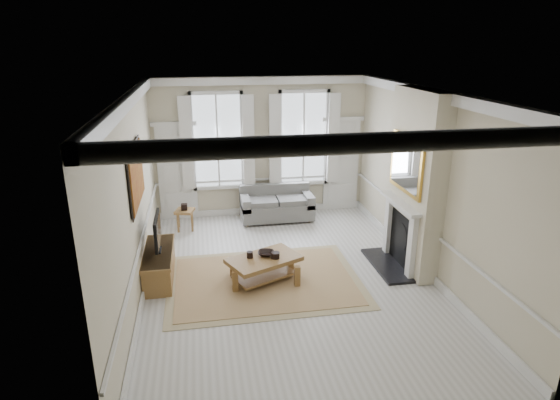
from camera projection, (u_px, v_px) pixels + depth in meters
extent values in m
plane|color=#B7B5AD|center=(289.00, 280.00, 8.63)|extent=(7.20, 7.20, 0.00)
plane|color=white|center=(290.00, 92.00, 7.53)|extent=(7.20, 7.20, 0.00)
plane|color=beige|center=(261.00, 148.00, 11.44)|extent=(5.20, 0.00, 5.20)
plane|color=beige|center=(134.00, 201.00, 7.66)|extent=(0.00, 7.20, 7.20)
plane|color=beige|center=(429.00, 185.00, 8.51)|extent=(0.00, 7.20, 7.20)
cube|color=silver|center=(177.00, 174.00, 11.24)|extent=(0.90, 0.08, 2.30)
cube|color=silver|center=(341.00, 166.00, 11.91)|extent=(0.90, 0.08, 2.30)
cube|color=#9D661B|center=(136.00, 175.00, 7.83)|extent=(0.05, 1.66, 1.06)
cube|color=beige|center=(415.00, 182.00, 8.67)|extent=(0.35, 1.70, 3.38)
cube|color=black|center=(387.00, 265.00, 9.14)|extent=(0.55, 1.50, 0.05)
cube|color=silver|center=(411.00, 250.00, 8.48)|extent=(0.10, 0.18, 1.15)
cube|color=silver|center=(388.00, 228.00, 9.51)|extent=(0.10, 0.18, 1.15)
cube|color=silver|center=(400.00, 203.00, 8.75)|extent=(0.20, 1.45, 0.06)
cube|color=black|center=(401.00, 239.00, 9.01)|extent=(0.02, 0.92, 1.00)
cube|color=gold|center=(406.00, 164.00, 8.52)|extent=(0.06, 1.26, 1.06)
cube|color=slate|center=(277.00, 210.00, 11.44)|extent=(1.74, 0.85, 0.39)
cube|color=slate|center=(275.00, 192.00, 11.63)|extent=(1.74, 0.20, 0.44)
cube|color=slate|center=(245.00, 202.00, 11.24)|extent=(0.20, 0.85, 0.30)
cube|color=slate|center=(308.00, 199.00, 11.49)|extent=(0.20, 0.85, 0.30)
cylinder|color=brown|center=(248.00, 225.00, 11.11)|extent=(0.06, 0.06, 0.08)
cylinder|color=brown|center=(304.00, 212.00, 11.92)|extent=(0.06, 0.06, 0.08)
cube|color=brown|center=(185.00, 211.00, 10.79)|extent=(0.49, 0.49, 0.06)
cube|color=brown|center=(179.00, 223.00, 10.71)|extent=(0.05, 0.05, 0.42)
cube|color=brown|center=(192.00, 223.00, 10.76)|extent=(0.05, 0.05, 0.42)
cube|color=brown|center=(179.00, 219.00, 10.98)|extent=(0.05, 0.05, 0.42)
cube|color=brown|center=(192.00, 218.00, 11.03)|extent=(0.05, 0.05, 0.42)
cube|color=tan|center=(264.00, 281.00, 8.58)|extent=(3.50, 2.60, 0.02)
cube|color=brown|center=(264.00, 260.00, 8.44)|extent=(1.46, 1.20, 0.08)
cube|color=brown|center=(236.00, 281.00, 8.18)|extent=(0.10, 0.10, 0.40)
cube|color=brown|center=(296.00, 276.00, 8.35)|extent=(0.10, 0.10, 0.40)
cube|color=brown|center=(234.00, 267.00, 8.68)|extent=(0.10, 0.10, 0.40)
cube|color=brown|center=(290.00, 263.00, 8.85)|extent=(0.10, 0.10, 0.40)
cylinder|color=black|center=(250.00, 255.00, 8.41)|extent=(0.11, 0.11, 0.11)
cylinder|color=black|center=(275.00, 255.00, 8.39)|extent=(0.16, 0.16, 0.11)
imported|color=black|center=(266.00, 253.00, 8.52)|extent=(0.37, 0.37, 0.07)
cube|color=brown|center=(159.00, 264.00, 8.62)|extent=(0.49, 1.53, 0.55)
cube|color=black|center=(159.00, 250.00, 8.53)|extent=(0.08, 0.30, 0.03)
cube|color=black|center=(157.00, 230.00, 8.41)|extent=(0.05, 0.90, 0.55)
cube|color=black|center=(159.00, 230.00, 8.41)|extent=(0.01, 0.83, 0.50)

